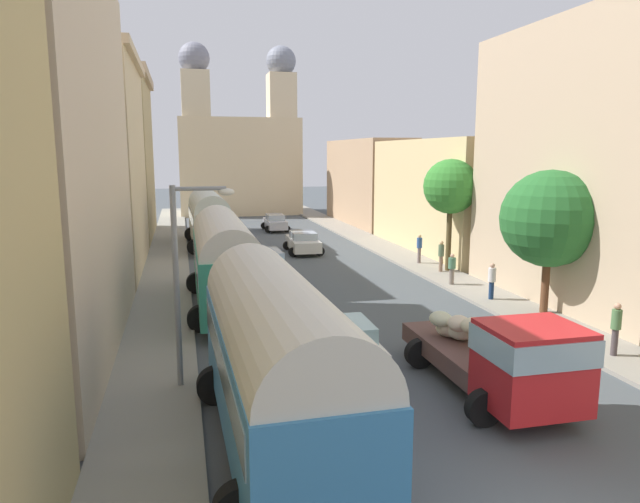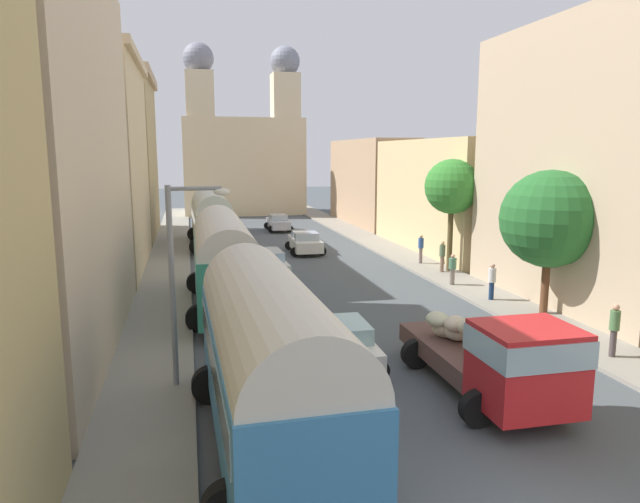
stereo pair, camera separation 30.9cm
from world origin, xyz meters
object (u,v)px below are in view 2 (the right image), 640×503
car_2 (343,345)px  pedestrian_1 (614,328)px  car_3 (267,265)px  streetlamp_near (181,268)px  parked_bus_0 (270,355)px  car_1 (278,222)px  pedestrian_2 (421,248)px  parked_bus_2 (211,216)px  pedestrian_0 (452,268)px  car_0 (305,242)px  parked_bus_1 (223,257)px  pedestrian_3 (492,280)px  pedestrian_4 (442,255)px  cargo_truck_0 (497,356)px

car_2 → pedestrian_1: (8.53, -1.30, 0.34)m
car_3 → streetlamp_near: bearing=-107.1°
parked_bus_0 → car_3: 17.61m
car_2 → streetlamp_near: size_ratio=0.65×
car_3 → car_1: bearing=79.5°
pedestrian_1 → pedestrian_2: (0.21, 16.11, -0.02)m
parked_bus_2 → pedestrian_0: (11.04, -15.56, -1.22)m
car_0 → car_1: 11.37m
parked_bus_1 → car_0: (6.10, 12.83, -1.50)m
pedestrian_1 → pedestrian_3: 7.44m
car_3 → streetlamp_near: 14.38m
car_3 → pedestrian_0: bearing=-23.6°
parked_bus_2 → pedestrian_0: bearing=-54.7°
car_3 → pedestrian_4: (9.49, -0.79, 0.27)m
parked_bus_1 → car_3: bearing=64.0°
pedestrian_2 → streetlamp_near: bearing=-131.4°
parked_bus_1 → cargo_truck_0: size_ratio=1.49×
car_1 → parked_bus_2: bearing=-129.4°
parked_bus_1 → car_1: (6.07, 24.20, -1.51)m
cargo_truck_0 → streetlamp_near: (-8.02, 2.81, 2.16)m
parked_bus_0 → car_0: 25.73m
car_2 → parked_bus_0: bearing=-123.2°
parked_bus_0 → car_1: bearing=80.9°
parked_bus_1 → car_2: 8.54m
car_0 → pedestrian_0: 12.48m
parked_bus_2 → pedestrian_1: (11.50, -26.10, -1.08)m
parked_bus_2 → car_2: bearing=-83.2°
parked_bus_2 → streetlamp_near: (-1.77, -25.28, 1.29)m
parked_bus_1 → car_1: 24.99m
parked_bus_1 → car_0: 14.28m
car_3 → parked_bus_1: bearing=-116.0°
car_2 → streetlamp_near: (-4.74, -0.48, 2.71)m
parked_bus_2 → car_1: parked_bus_2 is taller
parked_bus_1 → pedestrian_3: 11.76m
cargo_truck_0 → car_2: cargo_truck_0 is taller
car_1 → streetlamp_near: bearing=-103.3°
parked_bus_2 → car_0: parked_bus_2 is taller
pedestrian_0 → pedestrian_4: (0.83, 2.99, 0.12)m
pedestrian_0 → streetlamp_near: size_ratio=0.29×
car_2 → pedestrian_1: bearing=-8.7°
pedestrian_0 → streetlamp_near: bearing=-142.8°
parked_bus_0 → parked_bus_2: size_ratio=0.89×
car_1 → pedestrian_3: 26.46m
pedestrian_4 → car_1: bearing=106.8°
car_1 → car_2: (-2.95, -32.01, 0.03)m
parked_bus_0 → pedestrian_0: 17.51m
parked_bus_2 → cargo_truck_0: size_ratio=1.52×
parked_bus_0 → pedestrian_2: bearing=58.8°
car_1 → pedestrian_2: bearing=-71.4°
car_1 → streetlamp_near: streetlamp_near is taller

